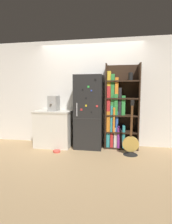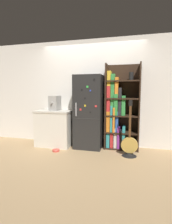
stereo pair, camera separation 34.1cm
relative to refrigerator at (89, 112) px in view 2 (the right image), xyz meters
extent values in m
plane|color=tan|center=(0.00, -0.17, -0.86)|extent=(16.00, 16.00, 0.00)
cube|color=white|center=(0.00, 0.30, 0.44)|extent=(8.00, 0.05, 2.60)
cube|color=black|center=(0.00, 0.00, 0.00)|extent=(0.64, 0.55, 1.71)
cube|color=#333333|center=(0.00, -0.28, -0.12)|extent=(0.63, 0.01, 0.01)
cube|color=#B2B2B7|center=(-0.22, -0.29, 0.08)|extent=(0.02, 0.02, 0.30)
cube|color=red|center=(-0.12, -0.28, 0.08)|extent=(0.05, 0.02, 0.05)
cube|color=yellow|center=(-0.02, -0.28, 0.17)|extent=(0.04, 0.01, 0.04)
cube|color=green|center=(0.04, -0.28, 0.58)|extent=(0.04, 0.01, 0.04)
cube|color=black|center=(-0.02, -0.28, 0.34)|extent=(0.04, 0.01, 0.04)
cube|color=red|center=(0.23, -0.28, 0.16)|extent=(0.04, 0.01, 0.04)
cube|color=black|center=(0.18, -0.28, 0.73)|extent=(0.04, 0.01, 0.04)
cube|color=blue|center=(0.10, -0.28, 0.50)|extent=(0.03, 0.01, 0.03)
cube|color=black|center=(-0.09, -0.28, 0.52)|extent=(0.03, 0.01, 0.03)
cube|color=black|center=(0.10, -0.28, 0.03)|extent=(0.03, 0.01, 0.03)
cube|color=black|center=(0.40, 0.09, 0.12)|extent=(0.03, 0.38, 1.96)
cube|color=black|center=(1.14, 0.09, 0.12)|extent=(0.03, 0.38, 1.96)
cube|color=black|center=(0.77, 0.26, 0.12)|extent=(0.77, 0.03, 1.96)
cube|color=black|center=(0.77, 0.09, -0.84)|extent=(0.71, 0.35, 0.03)
cube|color=black|center=(0.77, 0.09, -0.46)|extent=(0.71, 0.35, 0.03)
cube|color=black|center=(0.77, 0.09, -0.07)|extent=(0.71, 0.35, 0.03)
cube|color=black|center=(0.77, 0.09, 0.32)|extent=(0.71, 0.35, 0.03)
cube|color=black|center=(0.77, 0.09, 0.71)|extent=(0.71, 0.35, 0.03)
cube|color=teal|center=(0.46, 0.09, -0.60)|extent=(0.08, 0.29, 0.44)
cube|color=red|center=(0.55, 0.09, -0.50)|extent=(0.07, 0.28, 0.65)
cube|color=silver|center=(0.63, 0.09, -0.59)|extent=(0.07, 0.26, 0.46)
cube|color=purple|center=(0.70, 0.08, -0.58)|extent=(0.05, 0.30, 0.49)
cube|color=#262628|center=(0.76, 0.08, -0.61)|extent=(0.04, 0.26, 0.42)
cube|color=teal|center=(0.82, 0.10, -0.57)|extent=(0.06, 0.32, 0.51)
cube|color=orange|center=(0.46, 0.09, -0.21)|extent=(0.08, 0.31, 0.48)
cube|color=teal|center=(0.54, 0.10, -0.15)|extent=(0.05, 0.31, 0.60)
cube|color=orange|center=(0.59, 0.09, -0.16)|extent=(0.04, 0.33, 0.57)
cube|color=#2D59B2|center=(0.66, 0.10, -0.21)|extent=(0.06, 0.28, 0.47)
cube|color=red|center=(0.46, 0.10, 0.27)|extent=(0.08, 0.31, 0.66)
cube|color=#338C3F|center=(0.55, 0.09, 0.16)|extent=(0.08, 0.25, 0.44)
cube|color=#338C3F|center=(0.63, 0.08, 0.18)|extent=(0.08, 0.28, 0.48)
cube|color=#262628|center=(0.72, 0.08, 0.25)|extent=(0.07, 0.25, 0.62)
cube|color=#338C3F|center=(0.80, 0.08, 0.17)|extent=(0.08, 0.25, 0.44)
cube|color=gold|center=(0.46, 0.08, 0.64)|extent=(0.08, 0.25, 0.60)
cube|color=#338C3F|center=(0.55, 0.09, 0.61)|extent=(0.08, 0.25, 0.54)
cube|color=orange|center=(0.64, 0.08, 0.57)|extent=(0.08, 0.28, 0.46)
cylinder|color=black|center=(0.95, 0.09, 0.82)|extent=(0.10, 0.10, 0.18)
cube|color=silver|center=(-0.86, -0.03, -0.44)|extent=(0.85, 0.62, 0.84)
cube|color=beige|center=(-0.86, -0.03, 0.00)|extent=(0.87, 0.64, 0.04)
cube|color=#A5A39E|center=(-0.86, -0.03, 0.20)|extent=(0.21, 0.32, 0.36)
cylinder|color=#A5A39E|center=(-0.86, -0.22, 0.22)|extent=(0.04, 0.06, 0.04)
cone|color=black|center=(0.96, -0.36, -0.83)|extent=(0.31, 0.31, 0.06)
cylinder|color=gold|center=(0.96, -0.36, -0.62)|extent=(0.34, 0.09, 0.34)
cube|color=brown|center=(0.96, -0.43, -0.12)|extent=(0.04, 0.11, 0.66)
cube|color=black|center=(0.96, -0.48, 0.26)|extent=(0.07, 0.04, 0.11)
cylinder|color=#D84C3F|center=(-0.64, -0.48, -0.83)|extent=(0.16, 0.16, 0.04)
torus|color=#D84C3F|center=(-0.64, -0.48, -0.82)|extent=(0.17, 0.17, 0.01)
camera|label=1|loc=(0.65, -4.06, 0.47)|focal=28.00mm
camera|label=2|loc=(0.98, -3.98, 0.47)|focal=28.00mm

